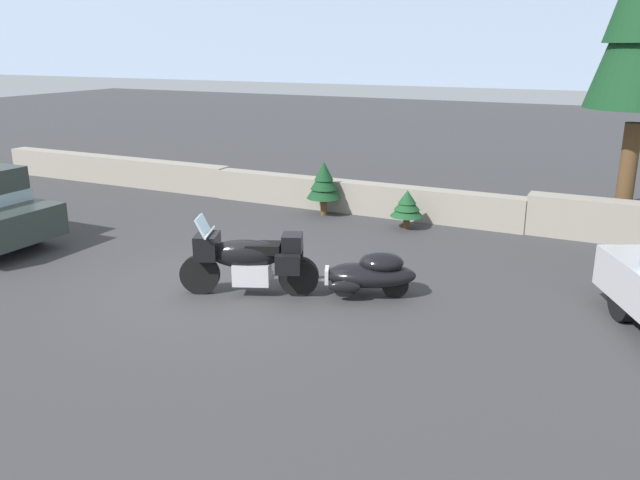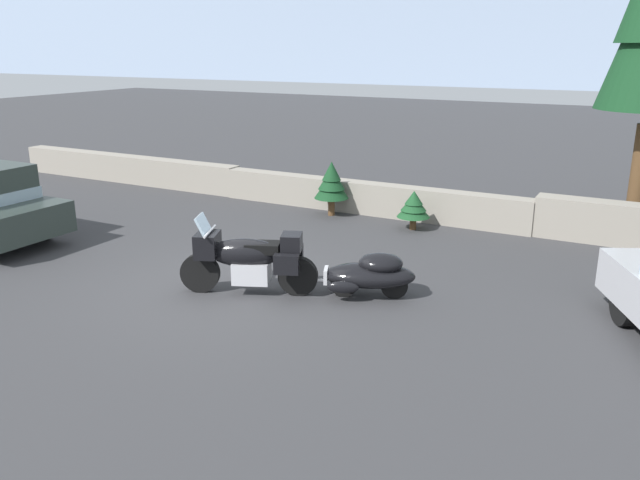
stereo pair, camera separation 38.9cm
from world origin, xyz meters
name	(u,v)px [view 1 (the left image)]	position (x,y,z in m)	size (l,w,h in m)	color
ground_plane	(225,290)	(0.00, 0.00, 0.00)	(80.00, 80.00, 0.00)	#38383A
stone_guard_wall	(377,198)	(0.47, 5.91, 0.41)	(24.00, 0.58, 0.88)	gray
distant_ridgeline	(608,15)	(0.00, 95.91, 8.00)	(240.00, 80.00, 16.00)	#8C9EB7
touring_motorcycle	(248,259)	(0.48, 0.02, 0.62)	(2.18, 1.27, 1.33)	black
car_shaped_trailer	(371,273)	(2.33, 0.81, 0.41)	(2.17, 1.23, 0.76)	black
pine_sapling_near	(407,205)	(1.52, 5.02, 0.55)	(0.74, 0.74, 0.89)	brown
pine_sapling_farther	(324,182)	(-0.68, 5.27, 0.83)	(0.83, 0.83, 1.32)	brown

